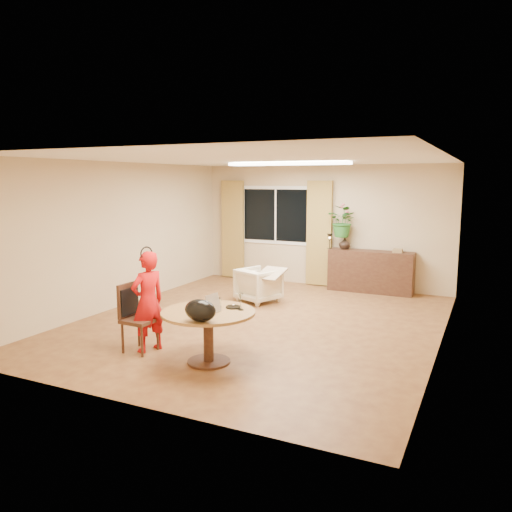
{
  "coord_description": "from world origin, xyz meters",
  "views": [
    {
      "loc": [
        3.29,
        -7.07,
        2.29
      ],
      "look_at": [
        0.04,
        -0.2,
        1.12
      ],
      "focal_mm": 35.0,
      "sensor_mm": 36.0,
      "label": 1
    }
  ],
  "objects_px": {
    "dining_table": "(208,322)",
    "dining_chair": "(140,318)",
    "sideboard": "(371,271)",
    "armchair": "(259,285)",
    "child": "(148,302)"
  },
  "relations": [
    {
      "from": "dining_table",
      "to": "dining_chair",
      "type": "distance_m",
      "value": 1.04
    },
    {
      "from": "dining_table",
      "to": "dining_chair",
      "type": "xyz_separation_m",
      "value": [
        -1.04,
        -0.03,
        -0.07
      ]
    },
    {
      "from": "sideboard",
      "to": "dining_table",
      "type": "bearing_deg",
      "value": -100.9
    },
    {
      "from": "dining_chair",
      "to": "dining_table",
      "type": "bearing_deg",
      "value": 3.48
    },
    {
      "from": "armchair",
      "to": "child",
      "type": "bearing_deg",
      "value": 108.98
    },
    {
      "from": "dining_table",
      "to": "armchair",
      "type": "distance_m",
      "value": 3.27
    },
    {
      "from": "dining_table",
      "to": "armchair",
      "type": "height_order",
      "value": "dining_table"
    },
    {
      "from": "child",
      "to": "armchair",
      "type": "bearing_deg",
      "value": -164.1
    },
    {
      "from": "dining_chair",
      "to": "sideboard",
      "type": "xyz_separation_m",
      "value": [
        1.98,
        4.92,
        -0.03
      ]
    },
    {
      "from": "dining_table",
      "to": "sideboard",
      "type": "bearing_deg",
      "value": 79.1
    },
    {
      "from": "child",
      "to": "armchair",
      "type": "height_order",
      "value": "child"
    },
    {
      "from": "dining_table",
      "to": "sideboard",
      "type": "distance_m",
      "value": 4.98
    },
    {
      "from": "child",
      "to": "armchair",
      "type": "xyz_separation_m",
      "value": [
        0.17,
        3.12,
        -0.36
      ]
    },
    {
      "from": "dining_chair",
      "to": "sideboard",
      "type": "bearing_deg",
      "value": 69.71
    },
    {
      "from": "child",
      "to": "sideboard",
      "type": "height_order",
      "value": "child"
    }
  ]
}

